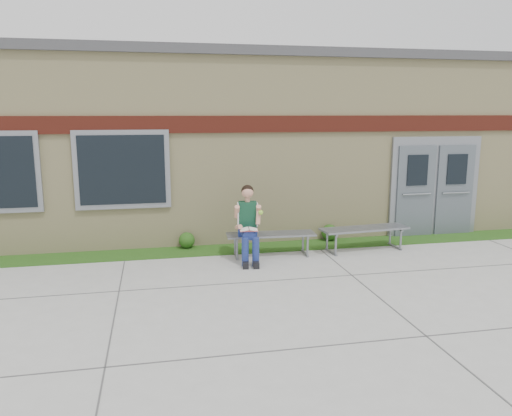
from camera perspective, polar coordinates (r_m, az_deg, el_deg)
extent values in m
plane|color=#9E9E99|center=(8.31, 5.75, -9.18)|extent=(80.00, 80.00, 0.00)
cube|color=#194311|center=(10.70, 1.61, -4.48)|extent=(16.00, 0.80, 0.02)
cube|color=beige|center=(13.68, -1.61, 7.35)|extent=(16.00, 6.00, 4.00)
cube|color=#3F3F42|center=(13.71, -1.66, 16.14)|extent=(16.20, 6.20, 0.20)
cube|color=maroon|center=(10.68, 1.23, 9.57)|extent=(16.00, 0.06, 0.35)
cube|color=gray|center=(10.49, -15.02, 4.25)|extent=(1.90, 0.08, 1.60)
cube|color=black|center=(10.45, -15.03, 4.22)|extent=(1.70, 0.04, 1.40)
cube|color=gray|center=(12.31, 19.70, 2.34)|extent=(2.20, 0.08, 2.30)
cube|color=#515961|center=(12.04, 17.75, 1.79)|extent=(0.92, 0.06, 2.10)
cube|color=#515961|center=(12.55, 21.74, 1.89)|extent=(0.92, 0.06, 2.10)
cube|color=gray|center=(10.00, 1.72, -3.02)|extent=(1.79, 0.59, 0.03)
cube|color=gray|center=(9.93, -2.28, -4.56)|extent=(0.07, 0.49, 0.40)
cube|color=gray|center=(10.24, 5.58, -4.12)|extent=(0.07, 0.49, 0.40)
cube|color=gray|center=(10.62, 12.29, -2.31)|extent=(1.90, 0.68, 0.04)
cube|color=gray|center=(10.41, 8.47, -3.88)|extent=(0.09, 0.52, 0.42)
cube|color=gray|center=(11.00, 15.80, -3.38)|extent=(0.09, 0.52, 0.42)
cube|color=navy|center=(9.83, -0.98, -2.63)|extent=(0.40, 0.31, 0.17)
cube|color=#103B21|center=(9.74, -0.98, -0.72)|extent=(0.37, 0.26, 0.50)
sphere|color=tan|center=(9.65, -0.98, 1.81)|extent=(0.26, 0.26, 0.23)
sphere|color=black|center=(9.66, -0.99, 1.96)|extent=(0.27, 0.27, 0.24)
cylinder|color=navy|center=(9.54, -1.47, -2.91)|extent=(0.22, 0.48, 0.16)
cylinder|color=navy|center=(9.56, -0.29, -2.89)|extent=(0.22, 0.48, 0.16)
cylinder|color=navy|center=(9.37, -1.24, -5.05)|extent=(0.13, 0.13, 0.55)
cylinder|color=navy|center=(9.38, -0.04, -5.02)|extent=(0.13, 0.13, 0.55)
cube|color=black|center=(9.36, -1.21, -6.46)|extent=(0.14, 0.30, 0.11)
cube|color=black|center=(9.37, 0.00, -6.44)|extent=(0.14, 0.30, 0.11)
cylinder|color=tan|center=(9.65, -2.18, -0.44)|extent=(0.13, 0.25, 0.29)
cylinder|color=tan|center=(9.67, 0.27, -0.40)|extent=(0.13, 0.25, 0.29)
cube|color=white|center=(9.40, -0.83, -2.45)|extent=(0.37, 0.28, 0.02)
cube|color=#B8454B|center=(9.40, -0.83, -2.52)|extent=(0.37, 0.29, 0.01)
sphere|color=#93D438|center=(9.52, 0.55, -0.51)|extent=(0.09, 0.09, 0.09)
sphere|color=#194311|center=(10.65, -7.92, -3.67)|extent=(0.34, 0.34, 0.34)
sphere|color=#194311|center=(11.29, 8.42, -2.78)|extent=(0.36, 0.36, 0.36)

